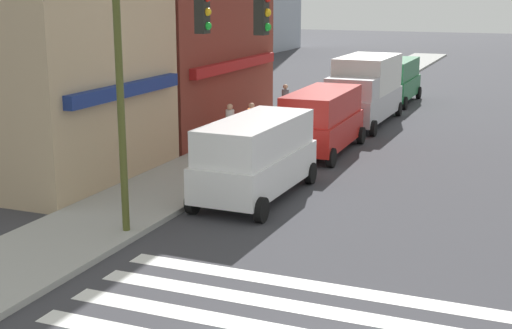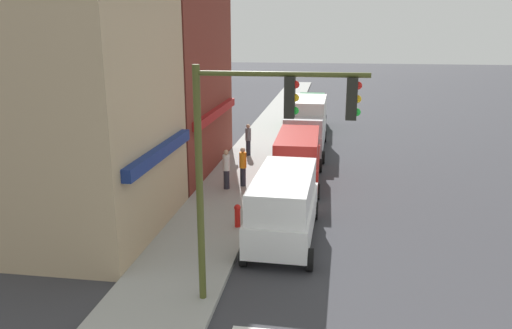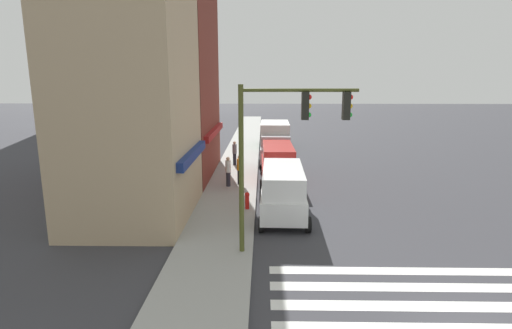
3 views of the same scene
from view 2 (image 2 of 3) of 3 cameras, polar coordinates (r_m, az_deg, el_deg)
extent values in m
cube|color=tan|center=(17.64, -19.72, 12.22)|extent=(6.93, 5.00, 12.66)
cube|color=navy|center=(17.03, -10.83, 1.40)|extent=(5.89, 0.30, 0.40)
cube|color=maroon|center=(25.22, -10.82, 14.86)|extent=(9.16, 5.00, 13.86)
cube|color=maroon|center=(24.81, -4.54, 5.95)|extent=(7.78, 0.30, 0.40)
cylinder|color=#474C1E|center=(12.49, -6.45, -3.04)|extent=(0.18, 0.18, 6.21)
cylinder|color=#474C1E|center=(11.54, 2.91, 10.28)|extent=(0.12, 4.00, 0.12)
cube|color=black|center=(11.58, 3.87, 7.66)|extent=(0.32, 0.24, 0.95)
sphere|color=red|center=(11.53, 4.55, 9.10)|extent=(0.18, 0.18, 0.18)
sphere|color=#EAAD14|center=(11.57, 4.52, 7.62)|extent=(0.18, 0.18, 0.18)
sphere|color=green|center=(11.61, 4.49, 6.15)|extent=(0.18, 0.18, 0.18)
cube|color=black|center=(11.55, 10.88, 7.40)|extent=(0.32, 0.24, 0.95)
sphere|color=red|center=(11.52, 11.60, 8.83)|extent=(0.18, 0.18, 0.18)
sphere|color=#EAAD14|center=(11.55, 11.52, 7.35)|extent=(0.18, 0.18, 0.18)
sphere|color=green|center=(11.60, 11.45, 5.88)|extent=(0.18, 0.18, 0.18)
cube|color=white|center=(17.01, 3.17, -6.00)|extent=(5.05, 2.12, 1.00)
cube|color=white|center=(16.68, 3.22, -2.79)|extent=(4.79, 1.96, 1.00)
cylinder|color=black|center=(15.43, -1.39, -10.32)|extent=(0.68, 0.22, 0.68)
cylinder|color=black|center=(15.24, 6.16, -10.76)|extent=(0.68, 0.22, 0.68)
cylinder|color=black|center=(19.24, 0.78, -4.99)|extent=(0.68, 0.22, 0.68)
cylinder|color=black|center=(19.09, 6.76, -5.27)|extent=(0.68, 0.22, 0.68)
cube|color=#B21E19|center=(23.17, 4.74, -0.20)|extent=(5.03, 2.07, 1.00)
cube|color=#B21E19|center=(22.92, 4.80, 2.21)|extent=(4.77, 1.91, 1.00)
cylinder|color=black|center=(21.41, 1.64, -2.86)|extent=(0.68, 0.22, 0.68)
cylinder|color=black|center=(21.27, 7.00, -3.10)|extent=(0.68, 0.22, 0.68)
cylinder|color=black|center=(25.39, 2.80, 0.05)|extent=(0.68, 0.22, 0.68)
cylinder|color=black|center=(25.28, 7.32, -0.13)|extent=(0.68, 0.22, 0.68)
cube|color=#B7B7BC|center=(29.42, 5.64, 3.22)|extent=(6.24, 2.31, 1.10)
cube|color=silver|center=(29.78, 5.78, 6.01)|extent=(4.38, 2.28, 1.60)
cube|color=#B7B7BC|center=(27.28, 5.46, 4.41)|extent=(1.77, 2.12, 0.90)
cylinder|color=black|center=(27.01, 2.96, 0.98)|extent=(0.68, 0.22, 0.68)
cylinder|color=black|center=(26.89, 7.63, 0.80)|extent=(0.68, 0.22, 0.68)
cylinder|color=black|center=(32.23, 3.93, 3.32)|extent=(0.68, 0.22, 0.68)
cylinder|color=black|center=(32.13, 7.85, 3.18)|extent=(0.68, 0.22, 0.68)
cube|color=#1E6638|center=(36.09, 6.25, 5.37)|extent=(5.00, 2.00, 1.00)
cube|color=#1E6638|center=(35.93, 6.30, 6.94)|extent=(4.75, 1.84, 1.00)
cylinder|color=black|center=(34.19, 4.39, 4.01)|extent=(0.68, 0.22, 0.68)
cylinder|color=black|center=(34.10, 7.75, 3.88)|extent=(0.68, 0.22, 0.68)
cylinder|color=black|center=(38.29, 4.87, 5.22)|extent=(0.68, 0.22, 0.68)
cylinder|color=black|center=(38.21, 7.88, 5.11)|extent=(0.68, 0.22, 0.68)
cylinder|color=#23232D|center=(22.02, -3.39, -1.72)|extent=(0.26, 0.26, 0.85)
cylinder|color=silver|center=(21.81, -3.42, 0.23)|extent=(0.32, 0.32, 0.70)
sphere|color=tan|center=(21.69, -3.44, 1.40)|extent=(0.22, 0.22, 0.22)
cylinder|color=#23232D|center=(22.40, -1.50, -1.40)|extent=(0.26, 0.26, 0.85)
cylinder|color=orange|center=(22.19, -1.51, 0.52)|extent=(0.32, 0.32, 0.70)
sphere|color=tan|center=(22.08, -1.52, 1.67)|extent=(0.22, 0.22, 0.22)
cylinder|color=#23232D|center=(27.79, -0.89, 1.91)|extent=(0.26, 0.26, 0.85)
cylinder|color=slate|center=(27.63, -0.90, 3.48)|extent=(0.32, 0.32, 0.70)
sphere|color=tan|center=(27.53, -0.90, 4.41)|extent=(0.22, 0.22, 0.22)
cylinder|color=red|center=(17.89, -2.13, -6.14)|extent=(0.20, 0.20, 0.65)
sphere|color=red|center=(17.75, -2.14, -4.95)|extent=(0.24, 0.24, 0.24)
camera|label=1|loc=(6.90, 120.65, -17.33)|focal=50.00mm
camera|label=3|loc=(3.41, -122.07, -19.73)|focal=28.00mm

